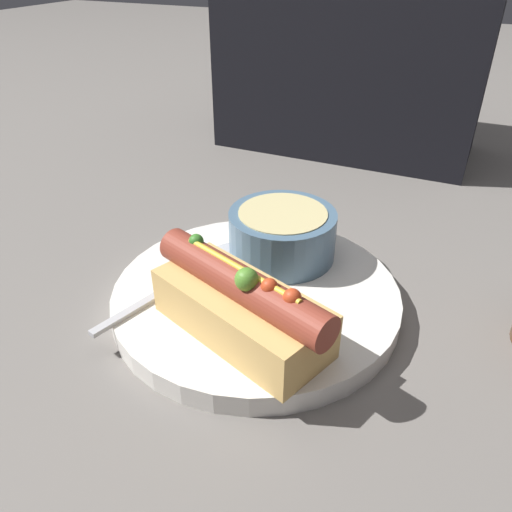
# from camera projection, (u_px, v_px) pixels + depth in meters

# --- Properties ---
(ground_plane) EXTENTS (4.00, 4.00, 0.00)m
(ground_plane) POSITION_uv_depth(u_px,v_px,m) (256.00, 304.00, 0.45)
(ground_plane) COLOR slate
(dinner_plate) EXTENTS (0.25, 0.25, 0.02)m
(dinner_plate) POSITION_uv_depth(u_px,v_px,m) (256.00, 296.00, 0.45)
(dinner_plate) COLOR white
(dinner_plate) RESTS_ON ground_plane
(hot_dog) EXTENTS (0.16, 0.11, 0.07)m
(hot_dog) POSITION_uv_depth(u_px,v_px,m) (241.00, 304.00, 0.38)
(hot_dog) COLOR #DBAD60
(hot_dog) RESTS_ON dinner_plate
(soup_bowl) EXTENTS (0.10, 0.10, 0.05)m
(soup_bowl) POSITION_uv_depth(u_px,v_px,m) (284.00, 232.00, 0.47)
(soup_bowl) COLOR slate
(soup_bowl) RESTS_ON dinner_plate
(spoon) EXTENTS (0.06, 0.17, 0.01)m
(spoon) POSITION_uv_depth(u_px,v_px,m) (207.00, 264.00, 0.47)
(spoon) COLOR #B7B7BC
(spoon) RESTS_ON dinner_plate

